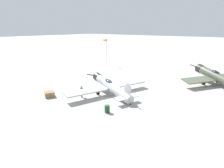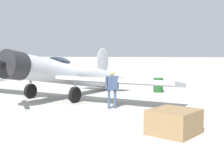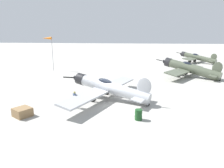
# 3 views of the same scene
# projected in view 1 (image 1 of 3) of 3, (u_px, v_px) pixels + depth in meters

# --- Properties ---
(ground_plane) EXTENTS (400.00, 400.00, 0.00)m
(ground_plane) POSITION_uv_depth(u_px,v_px,m) (112.00, 96.00, 27.94)
(ground_plane) COLOR #A8A59E
(airplane_foreground) EXTENTS (10.23, 13.31, 2.93)m
(airplane_foreground) POSITION_uv_depth(u_px,v_px,m) (110.00, 86.00, 27.96)
(airplane_foreground) COLOR #B7BABF
(airplane_foreground) RESTS_ON ground_plane
(airplane_mid_apron) EXTENTS (10.36, 11.66, 3.20)m
(airplane_mid_apron) POSITION_uv_depth(u_px,v_px,m) (217.00, 77.00, 32.38)
(airplane_mid_apron) COLOR #4C5442
(airplane_mid_apron) RESTS_ON ground_plane
(ground_crew_mechanic) EXTENTS (0.46, 0.55, 1.69)m
(ground_crew_mechanic) POSITION_uv_depth(u_px,v_px,m) (81.00, 90.00, 27.15)
(ground_crew_mechanic) COLOR #384766
(ground_crew_mechanic) RESTS_ON ground_plane
(equipment_crate) EXTENTS (1.83, 1.80, 0.75)m
(equipment_crate) POSITION_uv_depth(u_px,v_px,m) (50.00, 94.00, 27.53)
(equipment_crate) COLOR olive
(equipment_crate) RESTS_ON ground_plane
(fuel_drum) EXTENTS (0.63, 0.63, 0.89)m
(fuel_drum) POSITION_uv_depth(u_px,v_px,m) (107.00, 109.00, 22.36)
(fuel_drum) COLOR #19471E
(fuel_drum) RESTS_ON ground_plane
(windsock_mast) EXTENTS (2.01, 0.64, 6.78)m
(windsock_mast) POSITION_uv_depth(u_px,v_px,m) (104.00, 41.00, 48.68)
(windsock_mast) COLOR gray
(windsock_mast) RESTS_ON ground_plane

